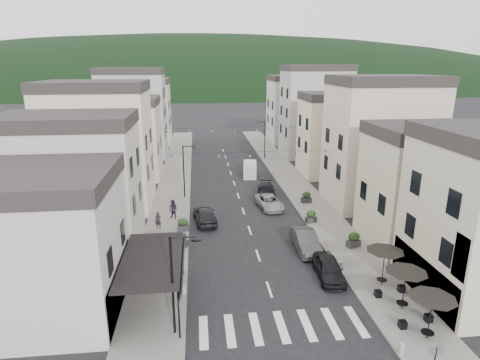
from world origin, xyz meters
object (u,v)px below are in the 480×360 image
object	(u,v)px
parked_car_a	(329,268)
pedestrian_a	(158,220)
parked_car_b	(306,241)
parked_car_c	(269,202)
parked_car_e	(205,215)
parked_car_d	(266,191)
delivery_van	(250,169)
pedestrian_b	(173,209)

from	to	relation	value
parked_car_a	pedestrian_a	xyz separation A→B (m)	(-12.72, 10.03, 0.18)
parked_car_b	parked_car_a	bearing A→B (deg)	-83.53
parked_car_c	parked_car_e	world-z (taller)	parked_car_e
parked_car_d	parked_car_c	bearing A→B (deg)	-88.50
parked_car_c	delivery_van	bearing A→B (deg)	83.68
parked_car_b	parked_car_e	size ratio (longest dim) A/B	1.01
parked_car_c	pedestrian_a	distance (m)	11.94
parked_car_a	parked_car_b	distance (m)	4.50
parked_car_a	pedestrian_a	size ratio (longest dim) A/B	2.72
parked_car_a	pedestrian_b	bearing A→B (deg)	136.84
parked_car_e	pedestrian_b	bearing A→B (deg)	-27.61
parked_car_b	parked_car_c	world-z (taller)	parked_car_b
parked_car_b	pedestrian_a	distance (m)	13.44
parked_car_e	parked_car_b	bearing A→B (deg)	132.88
parked_car_a	parked_car_b	xyz separation A→B (m)	(-0.48, 4.48, 0.05)
parked_car_c	parked_car_e	bearing A→B (deg)	-161.94
parked_car_a	parked_car_c	world-z (taller)	parked_car_a
parked_car_d	pedestrian_b	world-z (taller)	pedestrian_b
parked_car_e	pedestrian_a	xyz separation A→B (m)	(-4.27, -1.15, 0.11)
parked_car_e	pedestrian_a	size ratio (longest dim) A/B	2.97
parked_car_d	delivery_van	distance (m)	8.79
parked_car_a	delivery_van	distance (m)	27.21
pedestrian_b	parked_car_a	bearing A→B (deg)	-14.81
parked_car_c	parked_car_d	xyz separation A→B (m)	(0.38, 3.89, 0.02)
parked_car_e	pedestrian_b	xyz separation A→B (m)	(-3.02, 1.13, 0.27)
pedestrian_a	pedestrian_b	world-z (taller)	pedestrian_b
parked_car_b	delivery_van	size ratio (longest dim) A/B	1.07
parked_car_d	pedestrian_a	size ratio (longest dim) A/B	2.97
parked_car_a	parked_car_d	world-z (taller)	parked_car_a
parked_car_a	pedestrian_b	distance (m)	16.83
parked_car_a	parked_car_d	bearing A→B (deg)	97.82
parked_car_a	parked_car_b	world-z (taller)	parked_car_b
parked_car_c	pedestrian_a	world-z (taller)	pedestrian_a
pedestrian_a	parked_car_e	bearing A→B (deg)	28.98
parked_car_a	pedestrian_b	size ratio (longest dim) A/B	2.26
parked_car_b	pedestrian_b	size ratio (longest dim) A/B	2.50
parked_car_d	pedestrian_a	world-z (taller)	pedestrian_a
parked_car_d	parked_car_a	bearing A→B (deg)	-78.92
parked_car_b	pedestrian_b	world-z (taller)	pedestrian_b
parked_car_a	parked_car_c	xyz separation A→B (m)	(-1.66, 14.49, -0.07)
delivery_van	pedestrian_b	bearing A→B (deg)	-114.89
parked_car_a	parked_car_e	world-z (taller)	parked_car_e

